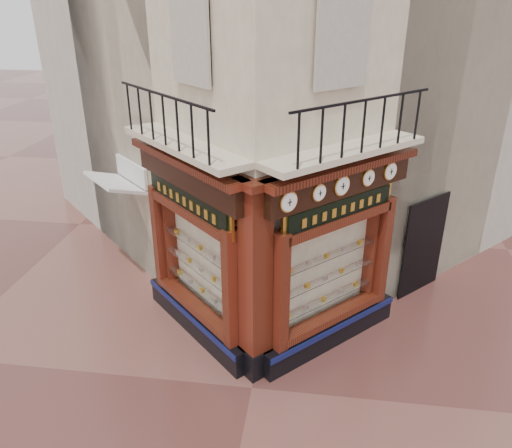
% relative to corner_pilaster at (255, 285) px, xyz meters
% --- Properties ---
extents(ground, '(80.00, 80.00, 0.00)m').
position_rel_corner_pilaster_xyz_m(ground, '(0.00, -0.50, -1.95)').
color(ground, '#542B27').
rests_on(ground, ground).
extents(main_building, '(11.31, 11.31, 12.00)m').
position_rel_corner_pilaster_xyz_m(main_building, '(0.00, 5.66, 4.05)').
color(main_building, beige).
rests_on(main_building, ground).
extents(neighbour_left, '(11.31, 11.31, 11.00)m').
position_rel_corner_pilaster_xyz_m(neighbour_left, '(-2.47, 8.13, 3.55)').
color(neighbour_left, beige).
rests_on(neighbour_left, ground).
extents(neighbour_right, '(11.31, 11.31, 11.00)m').
position_rel_corner_pilaster_xyz_m(neighbour_right, '(2.47, 8.13, 3.55)').
color(neighbour_right, beige).
rests_on(neighbour_right, ground).
extents(shopfront_left, '(2.86, 2.86, 3.98)m').
position_rel_corner_pilaster_xyz_m(shopfront_left, '(-1.41, 1.07, 0.03)').
color(shopfront_left, black).
rests_on(shopfront_left, ground).
extents(shopfront_right, '(2.86, 2.86, 3.98)m').
position_rel_corner_pilaster_xyz_m(shopfront_right, '(1.41, 1.07, 0.03)').
color(shopfront_right, black).
rests_on(shopfront_right, ground).
extents(corner_pilaster, '(0.85, 0.85, 3.98)m').
position_rel_corner_pilaster_xyz_m(corner_pilaster, '(0.00, 0.00, 0.00)').
color(corner_pilaster, black).
rests_on(corner_pilaster, ground).
extents(balcony, '(5.94, 2.97, 1.03)m').
position_rel_corner_pilaster_xyz_m(balcony, '(0.00, 0.99, 2.27)').
color(balcony, beige).
rests_on(balcony, ground).
extents(clock_a, '(0.30, 0.30, 0.37)m').
position_rel_corner_pilaster_xyz_m(clock_a, '(0.55, -0.05, 1.67)').
color(clock_a, gold).
rests_on(clock_a, ground).
extents(clock_b, '(0.26, 0.26, 0.31)m').
position_rel_corner_pilaster_xyz_m(clock_b, '(1.04, 0.44, 1.67)').
color(clock_b, gold).
rests_on(clock_b, ground).
extents(clock_c, '(0.30, 0.30, 0.38)m').
position_rel_corner_pilaster_xyz_m(clock_c, '(1.44, 0.83, 1.67)').
color(clock_c, gold).
rests_on(clock_c, ground).
extents(clock_d, '(0.27, 0.27, 0.33)m').
position_rel_corner_pilaster_xyz_m(clock_d, '(1.93, 1.33, 1.67)').
color(clock_d, gold).
rests_on(clock_d, ground).
extents(clock_e, '(0.29, 0.29, 0.36)m').
position_rel_corner_pilaster_xyz_m(clock_e, '(2.38, 1.77, 1.67)').
color(clock_e, gold).
rests_on(clock_e, ground).
extents(awning, '(1.81, 1.81, 0.37)m').
position_rel_corner_pilaster_xyz_m(awning, '(-3.85, 3.15, -1.95)').
color(awning, silver).
rests_on(awning, ground).
extents(signboard_left, '(2.19, 2.19, 0.59)m').
position_rel_corner_pilaster_xyz_m(signboard_left, '(-1.46, 1.01, 1.15)').
color(signboard_left, gold).
rests_on(signboard_left, ground).
extents(signboard_right, '(2.04, 2.04, 0.54)m').
position_rel_corner_pilaster_xyz_m(signboard_right, '(1.46, 1.01, 1.15)').
color(signboard_right, gold).
rests_on(signboard_right, ground).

